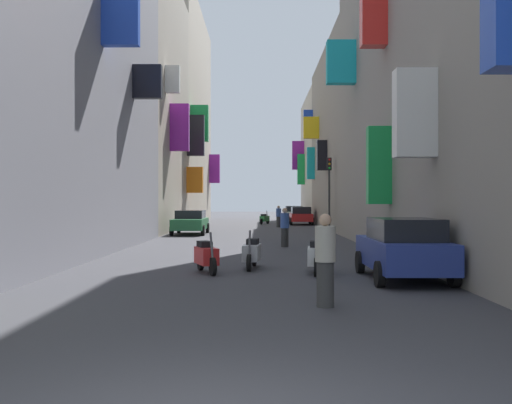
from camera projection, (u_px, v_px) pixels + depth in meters
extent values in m
plane|color=#38383D|center=(252.00, 234.00, 34.80)|extent=(140.00, 140.00, 0.00)
cube|color=gray|center=(29.00, 39.00, 21.49)|extent=(6.00, 19.95, 15.80)
cube|color=black|center=(147.00, 82.00, 25.25)|extent=(1.24, 0.41, 1.45)
cube|color=blue|center=(121.00, 14.00, 20.29)|extent=(1.28, 0.39, 2.26)
cube|color=#9E9384|center=(130.00, 106.00, 38.18)|extent=(6.00, 13.43, 16.36)
cube|color=black|center=(196.00, 136.00, 44.05)|extent=(1.27, 0.60, 3.07)
cube|color=purple|center=(180.00, 128.00, 35.64)|extent=(1.15, 0.47, 2.87)
cube|color=orange|center=(195.00, 180.00, 43.74)|extent=(1.20, 0.64, 1.93)
cube|color=white|center=(173.00, 79.00, 33.86)|extent=(0.83, 0.39, 1.57)
cube|color=#9E9384|center=(170.00, 117.00, 54.86)|extent=(6.00, 19.95, 19.65)
cube|color=purple|center=(215.00, 169.00, 63.04)|extent=(1.12, 0.57, 3.06)
cube|color=green|center=(199.00, 124.00, 46.10)|extent=(1.40, 0.63, 2.87)
cube|color=red|center=(373.00, 18.00, 20.95)|extent=(0.90, 0.63, 2.03)
cube|color=#19B2BF|center=(341.00, 63.00, 27.72)|extent=(1.36, 0.63, 2.03)
cube|color=green|center=(379.00, 165.00, 20.22)|extent=(0.81, 0.47, 2.68)
cube|color=white|center=(415.00, 113.00, 15.09)|extent=(1.05, 0.56, 2.26)
cube|color=gray|center=(364.00, 140.00, 42.13)|extent=(6.00, 17.88, 12.68)
cube|color=yellow|center=(311.00, 128.00, 44.98)|extent=(1.18, 0.50, 1.66)
cube|color=black|center=(322.00, 155.00, 39.53)|extent=(0.67, 0.61, 2.03)
cube|color=blue|center=(308.00, 123.00, 50.23)|extent=(0.78, 0.46, 2.21)
cube|color=#19B2BF|center=(311.00, 163.00, 48.52)|extent=(0.63, 0.50, 2.63)
cube|color=#BCB29E|center=(336.00, 159.00, 57.90)|extent=(6.00, 13.66, 12.14)
cube|color=purple|center=(298.00, 155.00, 60.16)|extent=(1.22, 0.46, 2.93)
cube|color=green|center=(301.00, 169.00, 59.43)|extent=(0.73, 0.64, 3.08)
cube|color=black|center=(301.00, 166.00, 59.86)|extent=(0.64, 0.46, 1.99)
cube|color=white|center=(294.00, 215.00, 56.90)|extent=(1.76, 4.10, 0.62)
cube|color=black|center=(294.00, 209.00, 56.69)|extent=(1.54, 2.30, 0.53)
cylinder|color=black|center=(284.00, 217.00, 58.26)|extent=(0.18, 0.60, 0.60)
cylinder|color=black|center=(302.00, 217.00, 58.24)|extent=(0.18, 0.60, 0.60)
cylinder|color=black|center=(285.00, 218.00, 55.55)|extent=(0.18, 0.60, 0.60)
cylinder|color=black|center=(304.00, 218.00, 55.54)|extent=(0.18, 0.60, 0.60)
cube|color=#236638|center=(190.00, 224.00, 34.21)|extent=(1.76, 4.40, 0.62)
cube|color=black|center=(191.00, 214.00, 34.43)|extent=(1.55, 2.47, 0.48)
cylinder|color=black|center=(203.00, 230.00, 32.75)|extent=(0.18, 0.60, 0.60)
cylinder|color=black|center=(172.00, 230.00, 32.77)|extent=(0.18, 0.60, 0.60)
cylinder|color=black|center=(208.00, 228.00, 35.66)|extent=(0.18, 0.60, 0.60)
cylinder|color=black|center=(179.00, 228.00, 35.67)|extent=(0.18, 0.60, 0.60)
cube|color=#B21E1E|center=(301.00, 217.00, 48.01)|extent=(1.71, 4.03, 0.61)
cube|color=black|center=(301.00, 210.00, 47.81)|extent=(1.50, 2.26, 0.55)
cylinder|color=black|center=(290.00, 220.00, 49.35)|extent=(0.18, 0.60, 0.60)
cylinder|color=black|center=(310.00, 220.00, 49.33)|extent=(0.18, 0.60, 0.60)
cylinder|color=black|center=(291.00, 222.00, 46.68)|extent=(0.18, 0.60, 0.60)
cylinder|color=black|center=(313.00, 222.00, 46.67)|extent=(0.18, 0.60, 0.60)
cube|color=navy|center=(403.00, 253.00, 14.54)|extent=(1.68, 3.96, 0.70)
cube|color=black|center=(405.00, 229.00, 14.34)|extent=(1.48, 2.22, 0.53)
cylinder|color=black|center=(360.00, 262.00, 15.85)|extent=(0.18, 0.60, 0.60)
cylinder|color=black|center=(422.00, 262.00, 15.84)|extent=(0.18, 0.60, 0.60)
cylinder|color=black|center=(380.00, 274.00, 13.24)|extent=(0.18, 0.60, 0.60)
cylinder|color=black|center=(454.00, 274.00, 13.23)|extent=(0.18, 0.60, 0.60)
cube|color=#ADADB2|center=(252.00, 253.00, 16.89)|extent=(0.55, 1.16, 0.45)
cube|color=black|center=(253.00, 241.00, 17.10)|extent=(0.37, 0.59, 0.16)
cylinder|color=#4C4C51|center=(250.00, 243.00, 16.33)|extent=(0.09, 0.28, 0.68)
cylinder|color=black|center=(249.00, 263.00, 16.19)|extent=(0.15, 0.49, 0.48)
cylinder|color=black|center=(254.00, 258.00, 17.59)|extent=(0.15, 0.49, 0.48)
cube|color=silver|center=(316.00, 256.00, 15.84)|extent=(0.55, 1.22, 0.45)
cube|color=black|center=(316.00, 244.00, 16.06)|extent=(0.37, 0.59, 0.16)
cylinder|color=#4C4C51|center=(316.00, 246.00, 15.25)|extent=(0.09, 0.28, 0.68)
cylinder|color=black|center=(316.00, 267.00, 15.10)|extent=(0.15, 0.49, 0.48)
cylinder|color=black|center=(316.00, 261.00, 16.57)|extent=(0.15, 0.49, 0.48)
cube|color=#287F3D|center=(265.00, 219.00, 48.92)|extent=(0.85, 1.27, 0.45)
cube|color=black|center=(264.00, 215.00, 48.71)|extent=(0.50, 0.64, 0.16)
cylinder|color=#4C4C51|center=(267.00, 215.00, 49.47)|extent=(0.16, 0.28, 0.68)
cylinder|color=black|center=(268.00, 221.00, 49.61)|extent=(0.27, 0.48, 0.48)
cylinder|color=black|center=(261.00, 222.00, 48.22)|extent=(0.27, 0.48, 0.48)
cube|color=red|center=(206.00, 256.00, 15.87)|extent=(0.77, 1.14, 0.45)
cube|color=black|center=(205.00, 244.00, 16.06)|extent=(0.49, 0.64, 0.16)
cylinder|color=#4C4C51|center=(211.00, 245.00, 15.37)|extent=(0.15, 0.28, 0.68)
cylinder|color=black|center=(213.00, 267.00, 15.25)|extent=(0.26, 0.49, 0.48)
cylinder|color=black|center=(201.00, 262.00, 16.49)|extent=(0.26, 0.49, 0.48)
cylinder|color=#2F2F2F|center=(279.00, 222.00, 43.51)|extent=(0.39, 0.39, 0.77)
cylinder|color=#335199|center=(279.00, 213.00, 43.51)|extent=(0.46, 0.46, 0.61)
sphere|color=tan|center=(279.00, 207.00, 43.51)|extent=(0.21, 0.21, 0.21)
cylinder|color=#2A2A2A|center=(285.00, 237.00, 24.81)|extent=(0.36, 0.36, 0.80)
cylinder|color=#335199|center=(285.00, 221.00, 24.81)|extent=(0.42, 0.42, 0.64)
sphere|color=tan|center=(285.00, 210.00, 24.81)|extent=(0.22, 0.22, 0.22)
cylinder|color=#373737|center=(325.00, 284.00, 10.79)|extent=(0.45, 0.45, 0.83)
cylinder|color=#B2AD9E|center=(325.00, 244.00, 10.79)|extent=(0.54, 0.54, 0.66)
sphere|color=tan|center=(325.00, 220.00, 10.79)|extent=(0.23, 0.23, 0.23)
cylinder|color=#2D2D2D|center=(329.00, 202.00, 35.12)|extent=(0.12, 0.12, 3.79)
cube|color=black|center=(329.00, 164.00, 35.12)|extent=(0.26, 0.26, 0.75)
sphere|color=red|center=(329.00, 160.00, 34.98)|extent=(0.14, 0.14, 0.14)
sphere|color=orange|center=(329.00, 164.00, 34.98)|extent=(0.14, 0.14, 0.14)
sphere|color=green|center=(329.00, 168.00, 34.98)|extent=(0.14, 0.14, 0.14)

